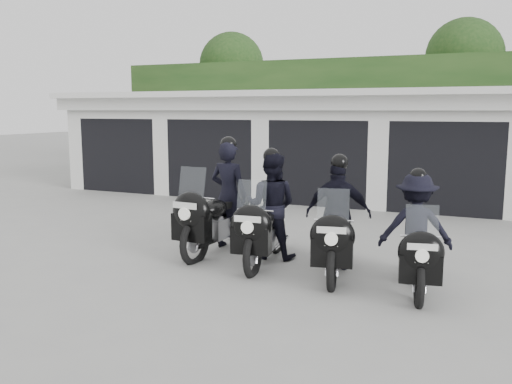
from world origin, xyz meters
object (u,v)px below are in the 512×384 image
at_px(police_bike_a, 219,205).
at_px(police_bike_d, 416,236).
at_px(police_bike_c, 337,221).
at_px(police_bike_b, 268,213).

relative_size(police_bike_a, police_bike_d, 1.22).
xyz_separation_m(police_bike_c, police_bike_d, (1.19, -0.24, -0.06)).
relative_size(police_bike_c, police_bike_d, 1.09).
height_order(police_bike_a, police_bike_b, police_bike_a).
xyz_separation_m(police_bike_b, police_bike_c, (1.20, -0.16, -0.02)).
bearing_deg(police_bike_a, police_bike_b, -8.30).
xyz_separation_m(police_bike_a, police_bike_c, (2.20, -0.38, -0.03)).
bearing_deg(police_bike_c, police_bike_d, -21.99).
relative_size(police_bike_a, police_bike_c, 1.12).
height_order(police_bike_a, police_bike_d, police_bike_a).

